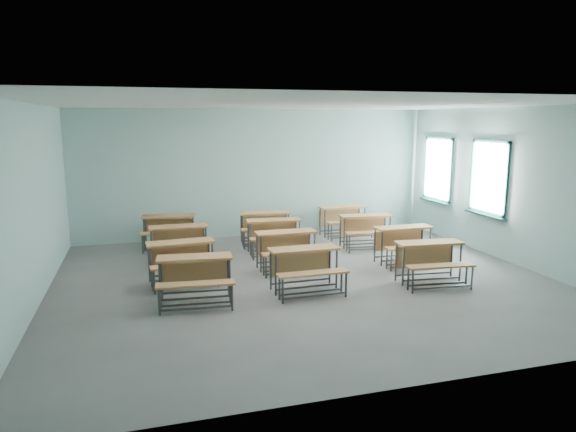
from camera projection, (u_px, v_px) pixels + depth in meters
name	position (u px, v px, depth m)	size (l,w,h in m)	color
room	(309.00, 195.00, 9.27)	(9.04, 8.04, 3.24)	slate
desk_unit_r0c0	(195.00, 273.00, 8.25)	(1.27, 0.92, 0.75)	#A56A3B
desk_unit_r0c1	(306.00, 263.00, 8.81)	(1.22, 0.83, 0.75)	#A56A3B
desk_unit_r0c2	(431.00, 256.00, 9.25)	(1.27, 0.92, 0.75)	#A56A3B
desk_unit_r1c0	(182.00, 256.00, 9.28)	(1.27, 0.90, 0.75)	#A56A3B
desk_unit_r1c1	(287.00, 245.00, 10.13)	(1.21, 0.82, 0.75)	#A56A3B
desk_unit_r1c2	(405.00, 239.00, 10.58)	(1.21, 0.82, 0.75)	#A56A3B
desk_unit_r2c0	(179.00, 238.00, 10.65)	(1.22, 0.83, 0.75)	#A56A3B
desk_unit_r2c1	(275.00, 231.00, 11.34)	(1.26, 0.89, 0.75)	#A56A3B
desk_unit_r2c2	(367.00, 226.00, 11.90)	(1.28, 0.93, 0.75)	#A56A3B
desk_unit_r3c0	(169.00, 226.00, 11.86)	(1.29, 0.94, 0.75)	#A56A3B
desk_unit_r3c1	(265.00, 223.00, 12.24)	(1.28, 0.93, 0.75)	#A56A3B
desk_unit_r3c2	(344.00, 216.00, 13.10)	(1.24, 0.85, 0.75)	#A56A3B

